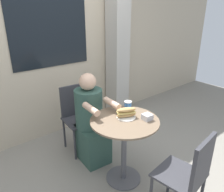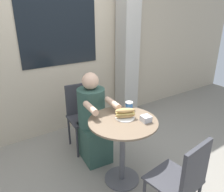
{
  "view_description": "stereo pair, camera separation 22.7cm",
  "coord_description": "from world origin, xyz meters",
  "px_view_note": "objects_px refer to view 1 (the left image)",
  "views": [
    {
      "loc": [
        -1.36,
        -1.41,
        1.78
      ],
      "look_at": [
        0.0,
        0.2,
        0.94
      ],
      "focal_mm": 35.0,
      "sensor_mm": 36.0,
      "label": 1
    },
    {
      "loc": [
        -1.18,
        -1.55,
        1.78
      ],
      "look_at": [
        0.0,
        0.2,
        0.94
      ],
      "focal_mm": 35.0,
      "sensor_mm": 36.0,
      "label": 2
    }
  ],
  "objects_px": {
    "empty_chair_across": "(190,172)",
    "diner_chair": "(76,112)",
    "drink_cup": "(128,105)",
    "cafe_table": "(124,137)",
    "sandwich_on_plate": "(126,113)",
    "seated_diner": "(91,124)"
  },
  "relations": [
    {
      "from": "cafe_table",
      "to": "seated_diner",
      "type": "distance_m",
      "value": 0.54
    },
    {
      "from": "diner_chair",
      "to": "empty_chair_across",
      "type": "xyz_separation_m",
      "value": [
        0.11,
        -1.6,
        0.0
      ]
    },
    {
      "from": "cafe_table",
      "to": "drink_cup",
      "type": "distance_m",
      "value": 0.37
    },
    {
      "from": "cafe_table",
      "to": "drink_cup",
      "type": "height_order",
      "value": "drink_cup"
    },
    {
      "from": "diner_chair",
      "to": "empty_chair_across",
      "type": "distance_m",
      "value": 1.61
    },
    {
      "from": "seated_diner",
      "to": "sandwich_on_plate",
      "type": "xyz_separation_m",
      "value": [
        0.1,
        -0.5,
        0.31
      ]
    },
    {
      "from": "diner_chair",
      "to": "sandwich_on_plate",
      "type": "relative_size",
      "value": 4.0
    },
    {
      "from": "seated_diner",
      "to": "sandwich_on_plate",
      "type": "relative_size",
      "value": 5.15
    },
    {
      "from": "diner_chair",
      "to": "sandwich_on_plate",
      "type": "distance_m",
      "value": 0.9
    },
    {
      "from": "diner_chair",
      "to": "drink_cup",
      "type": "distance_m",
      "value": 0.8
    },
    {
      "from": "cafe_table",
      "to": "sandwich_on_plate",
      "type": "bearing_deg",
      "value": 31.79
    },
    {
      "from": "diner_chair",
      "to": "sandwich_on_plate",
      "type": "bearing_deg",
      "value": 101.59
    },
    {
      "from": "sandwich_on_plate",
      "to": "diner_chair",
      "type": "bearing_deg",
      "value": 95.99
    },
    {
      "from": "diner_chair",
      "to": "drink_cup",
      "type": "relative_size",
      "value": 9.75
    },
    {
      "from": "diner_chair",
      "to": "cafe_table",
      "type": "bearing_deg",
      "value": 98.34
    },
    {
      "from": "empty_chair_across",
      "to": "drink_cup",
      "type": "bearing_deg",
      "value": 74.84
    },
    {
      "from": "diner_chair",
      "to": "empty_chair_across",
      "type": "relative_size",
      "value": 1.0
    },
    {
      "from": "cafe_table",
      "to": "diner_chair",
      "type": "xyz_separation_m",
      "value": [
        -0.04,
        0.88,
        -0.02
      ]
    },
    {
      "from": "seated_diner",
      "to": "empty_chair_across",
      "type": "relative_size",
      "value": 1.29
    },
    {
      "from": "empty_chair_across",
      "to": "drink_cup",
      "type": "height_order",
      "value": "empty_chair_across"
    },
    {
      "from": "empty_chair_across",
      "to": "diner_chair",
      "type": "bearing_deg",
      "value": 87.85
    },
    {
      "from": "seated_diner",
      "to": "sandwich_on_plate",
      "type": "bearing_deg",
      "value": 107.03
    }
  ]
}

